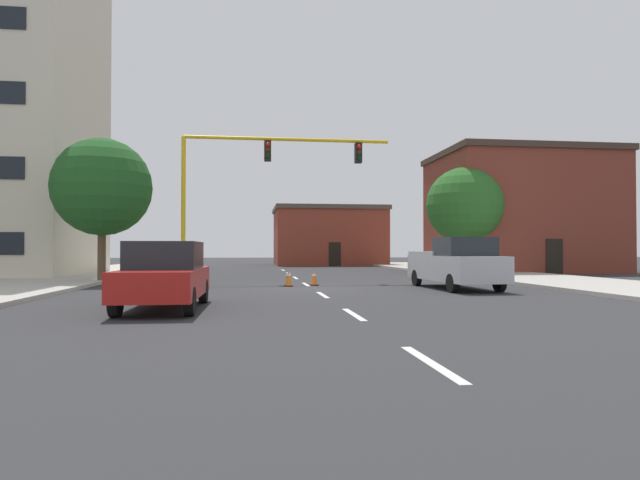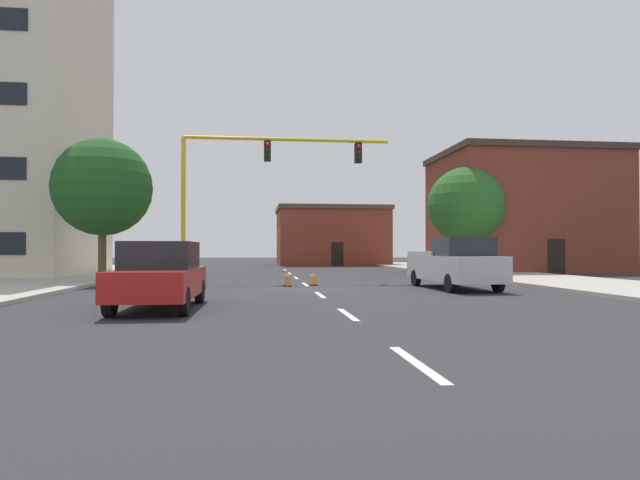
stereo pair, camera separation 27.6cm
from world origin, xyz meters
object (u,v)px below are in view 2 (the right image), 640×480
at_px(tree_left_near, 103,187).
at_px(traffic_cone_roadside_b, 313,278).
at_px(traffic_signal_gantry, 215,232).
at_px(pickup_truck_silver, 454,264).
at_px(tree_right_mid, 466,205).
at_px(sedan_red_near_left, 160,275).
at_px(traffic_cone_roadside_a, 287,278).

xyz_separation_m(tree_left_near, traffic_cone_roadside_b, (9.46, -2.89, -4.06)).
bearing_deg(traffic_signal_gantry, pickup_truck_silver, -28.78).
bearing_deg(traffic_cone_roadside_b, traffic_signal_gantry, 149.59).
distance_m(tree_right_mid, sedan_red_near_left, 24.04).
relative_size(sedan_red_near_left, traffic_cone_roadside_b, 6.72).
relative_size(traffic_signal_gantry, tree_left_near, 1.59).
xyz_separation_m(traffic_signal_gantry, pickup_truck_silver, (9.56, -5.25, -1.36)).
height_order(sedan_red_near_left, traffic_cone_roadside_b, sedan_red_near_left).
relative_size(traffic_signal_gantry, traffic_cone_roadside_a, 14.41).
height_order(traffic_signal_gantry, tree_left_near, traffic_signal_gantry).
relative_size(traffic_cone_roadside_a, traffic_cone_roadside_b, 1.09).
distance_m(tree_left_near, pickup_truck_silver, 16.09).
bearing_deg(tree_left_near, traffic_cone_roadside_b, -17.00).
bearing_deg(tree_left_near, traffic_signal_gantry, -3.91).
bearing_deg(traffic_cone_roadside_a, tree_left_near, 158.32).
height_order(tree_left_near, traffic_cone_roadside_b, tree_left_near).
bearing_deg(traffic_signal_gantry, sedan_red_near_left, -92.85).
distance_m(tree_right_mid, traffic_cone_roadside_a, 15.84).
bearing_deg(tree_right_mid, sedan_red_near_left, -130.70).
bearing_deg(sedan_red_near_left, traffic_cone_roadside_a, 65.33).
xyz_separation_m(pickup_truck_silver, traffic_cone_roadside_b, (-5.23, 2.71, -0.64)).
bearing_deg(pickup_truck_silver, traffic_cone_roadside_b, 152.60).
xyz_separation_m(sedan_red_near_left, traffic_cone_roadside_b, (4.88, 8.61, -0.56)).
height_order(traffic_signal_gantry, traffic_cone_roadside_a, traffic_signal_gantry).
distance_m(traffic_signal_gantry, sedan_red_near_left, 11.25).
relative_size(pickup_truck_silver, traffic_cone_roadside_a, 7.47).
height_order(tree_left_near, traffic_cone_roadside_a, tree_left_near).
xyz_separation_m(tree_right_mid, pickup_truck_silver, (-5.40, -12.15, -3.32)).
distance_m(sedan_red_near_left, traffic_cone_roadside_b, 9.91).
relative_size(pickup_truck_silver, traffic_cone_roadside_b, 8.13).
xyz_separation_m(traffic_cone_roadside_a, traffic_cone_roadside_b, (1.12, 0.42, -0.03)).
height_order(traffic_cone_roadside_a, traffic_cone_roadside_b, traffic_cone_roadside_a).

